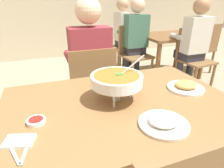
{
  "coord_description": "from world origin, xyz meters",
  "views": [
    {
      "loc": [
        -0.38,
        -0.9,
        1.29
      ],
      "look_at": [
        0.0,
        0.15,
        0.78
      ],
      "focal_mm": 30.3,
      "sensor_mm": 36.0,
      "label": 1
    }
  ],
  "objects_px": {
    "curry_bowl": "(117,80)",
    "patron_bg_middle": "(135,36)",
    "chair_diner_main": "(92,87)",
    "chair_bg_corner": "(203,46)",
    "dining_table_far": "(170,42)",
    "patron_bg_left": "(124,31)",
    "sauce_dish": "(36,121)",
    "chair_bg_right": "(192,55)",
    "diner_main": "(90,62)",
    "appetizer_plate": "(186,86)",
    "rice_plate": "(164,122)",
    "chair_bg_middle": "(133,50)",
    "patron_bg_right": "(193,40)",
    "dining_table_main": "(120,116)",
    "chair_bg_left": "(127,43)"
  },
  "relations": [
    {
      "from": "diner_main",
      "to": "appetizer_plate",
      "type": "xyz_separation_m",
      "value": [
        0.47,
        -0.75,
        0.01
      ]
    },
    {
      "from": "dining_table_main",
      "to": "dining_table_far",
      "type": "relative_size",
      "value": 1.35
    },
    {
      "from": "appetizer_plate",
      "to": "patron_bg_middle",
      "type": "bearing_deg",
      "value": 73.58
    },
    {
      "from": "diner_main",
      "to": "patron_bg_right",
      "type": "distance_m",
      "value": 1.75
    },
    {
      "from": "patron_bg_right",
      "to": "chair_bg_right",
      "type": "bearing_deg",
      "value": 30.73
    },
    {
      "from": "sauce_dish",
      "to": "dining_table_far",
      "type": "xyz_separation_m",
      "value": [
        2.15,
        1.87,
        -0.14
      ]
    },
    {
      "from": "dining_table_far",
      "to": "patron_bg_left",
      "type": "distance_m",
      "value": 0.87
    },
    {
      "from": "chair_bg_left",
      "to": "patron_bg_right",
      "type": "relative_size",
      "value": 0.69
    },
    {
      "from": "chair_bg_corner",
      "to": "curry_bowl",
      "type": "bearing_deg",
      "value": -144.23
    },
    {
      "from": "chair_bg_left",
      "to": "chair_bg_middle",
      "type": "bearing_deg",
      "value": -104.82
    },
    {
      "from": "curry_bowl",
      "to": "dining_table_far",
      "type": "height_order",
      "value": "curry_bowl"
    },
    {
      "from": "chair_bg_middle",
      "to": "patron_bg_middle",
      "type": "xyz_separation_m",
      "value": [
        0.03,
        0.02,
        0.24
      ]
    },
    {
      "from": "dining_table_main",
      "to": "chair_diner_main",
      "type": "relative_size",
      "value": 1.5
    },
    {
      "from": "curry_bowl",
      "to": "chair_bg_right",
      "type": "distance_m",
      "value": 2.18
    },
    {
      "from": "dining_table_far",
      "to": "dining_table_main",
      "type": "bearing_deg",
      "value": -132.69
    },
    {
      "from": "rice_plate",
      "to": "appetizer_plate",
      "type": "relative_size",
      "value": 1.0
    },
    {
      "from": "diner_main",
      "to": "chair_bg_corner",
      "type": "relative_size",
      "value": 1.46
    },
    {
      "from": "sauce_dish",
      "to": "chair_bg_right",
      "type": "xyz_separation_m",
      "value": [
        2.18,
        1.37,
        -0.24
      ]
    },
    {
      "from": "chair_bg_middle",
      "to": "dining_table_main",
      "type": "bearing_deg",
      "value": -118.01
    },
    {
      "from": "diner_main",
      "to": "sauce_dish",
      "type": "bearing_deg",
      "value": -119.83
    },
    {
      "from": "chair_diner_main",
      "to": "chair_bg_corner",
      "type": "xyz_separation_m",
      "value": [
        2.32,
        0.98,
        0.0
      ]
    },
    {
      "from": "diner_main",
      "to": "chair_bg_middle",
      "type": "relative_size",
      "value": 1.46
    },
    {
      "from": "patron_bg_left",
      "to": "patron_bg_right",
      "type": "relative_size",
      "value": 1.0
    },
    {
      "from": "dining_table_far",
      "to": "patron_bg_right",
      "type": "distance_m",
      "value": 0.56
    },
    {
      "from": "chair_bg_left",
      "to": "rice_plate",
      "type": "bearing_deg",
      "value": -110.99
    },
    {
      "from": "rice_plate",
      "to": "sauce_dish",
      "type": "bearing_deg",
      "value": 158.11
    },
    {
      "from": "curry_bowl",
      "to": "appetizer_plate",
      "type": "bearing_deg",
      "value": -2.34
    },
    {
      "from": "dining_table_main",
      "to": "chair_bg_corner",
      "type": "xyz_separation_m",
      "value": [
        2.32,
        1.71,
        -0.12
      ]
    },
    {
      "from": "dining_table_main",
      "to": "patron_bg_left",
      "type": "distance_m",
      "value": 2.62
    },
    {
      "from": "dining_table_far",
      "to": "patron_bg_left",
      "type": "relative_size",
      "value": 0.76
    },
    {
      "from": "rice_plate",
      "to": "chair_bg_corner",
      "type": "height_order",
      "value": "chair_bg_corner"
    },
    {
      "from": "diner_main",
      "to": "dining_table_far",
      "type": "relative_size",
      "value": 1.31
    },
    {
      "from": "chair_diner_main",
      "to": "patron_bg_left",
      "type": "height_order",
      "value": "patron_bg_left"
    },
    {
      "from": "curry_bowl",
      "to": "chair_bg_middle",
      "type": "distance_m",
      "value": 2.13
    },
    {
      "from": "curry_bowl",
      "to": "chair_bg_left",
      "type": "distance_m",
      "value": 2.67
    },
    {
      "from": "curry_bowl",
      "to": "chair_bg_middle",
      "type": "height_order",
      "value": "curry_bowl"
    },
    {
      "from": "curry_bowl",
      "to": "patron_bg_middle",
      "type": "bearing_deg",
      "value": 60.69
    },
    {
      "from": "diner_main",
      "to": "chair_bg_right",
      "type": "xyz_separation_m",
      "value": [
        1.72,
        0.55,
        -0.24
      ]
    },
    {
      "from": "appetizer_plate",
      "to": "chair_bg_left",
      "type": "distance_m",
      "value": 2.5
    },
    {
      "from": "rice_plate",
      "to": "chair_bg_left",
      "type": "distance_m",
      "value": 2.89
    },
    {
      "from": "sauce_dish",
      "to": "dining_table_far",
      "type": "distance_m",
      "value": 2.85
    },
    {
      "from": "chair_bg_left",
      "to": "chair_bg_right",
      "type": "distance_m",
      "value": 1.24
    },
    {
      "from": "rice_plate",
      "to": "chair_bg_left",
      "type": "relative_size",
      "value": 0.27
    },
    {
      "from": "rice_plate",
      "to": "chair_diner_main",
      "type": "bearing_deg",
      "value": 95.9
    },
    {
      "from": "curry_bowl",
      "to": "chair_bg_middle",
      "type": "relative_size",
      "value": 0.37
    },
    {
      "from": "diner_main",
      "to": "curry_bowl",
      "type": "xyz_separation_m",
      "value": [
        -0.02,
        -0.73,
        0.12
      ]
    },
    {
      "from": "chair_bg_left",
      "to": "diner_main",
      "type": "bearing_deg",
      "value": -124.66
    },
    {
      "from": "chair_bg_right",
      "to": "patron_bg_right",
      "type": "bearing_deg",
      "value": -149.27
    },
    {
      "from": "rice_plate",
      "to": "patron_bg_middle",
      "type": "xyz_separation_m",
      "value": [
        0.92,
        2.17,
        -0.01
      ]
    },
    {
      "from": "chair_bg_corner",
      "to": "chair_bg_middle",
      "type": "bearing_deg",
      "value": 173.19
    }
  ]
}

